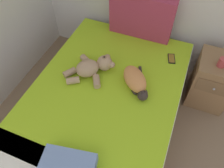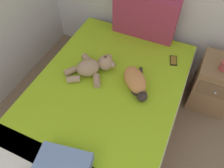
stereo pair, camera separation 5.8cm
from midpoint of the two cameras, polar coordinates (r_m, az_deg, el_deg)
name	(u,v)px [view 2 (the right image)]	position (r m, az deg, el deg)	size (l,w,h in m)	color
bed	(105,105)	(2.35, -1.09, -5.51)	(1.45, 2.07, 0.53)	olive
patterned_cushion	(144,17)	(2.60, 9.09, 16.79)	(0.72, 0.14, 0.50)	#A5334C
cat	(136,81)	(2.12, 6.95, 0.67)	(0.37, 0.42, 0.15)	#D18447
teddy_bear	(93,67)	(2.23, -4.13, 4.52)	(0.47, 0.47, 0.17)	tan
cell_phone	(173,60)	(2.48, 16.29, 5.88)	(0.11, 0.16, 0.01)	black
throw_pillow	(62,167)	(1.75, -11.75, -20.44)	(0.40, 0.28, 0.11)	#728CB7
nightstand	(214,84)	(2.72, 25.47, -0.12)	(0.42, 0.47, 0.62)	olive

